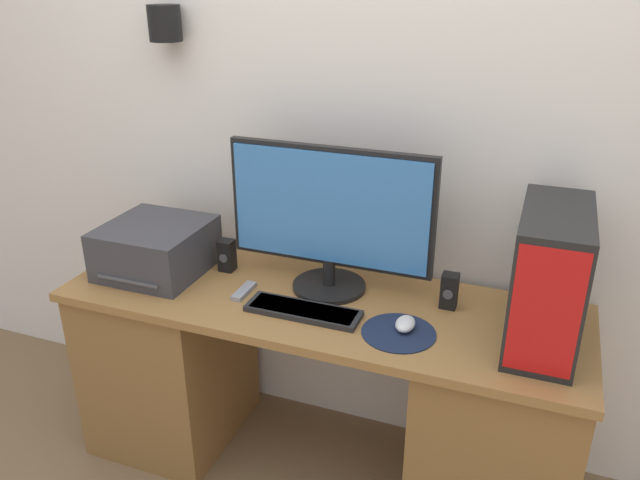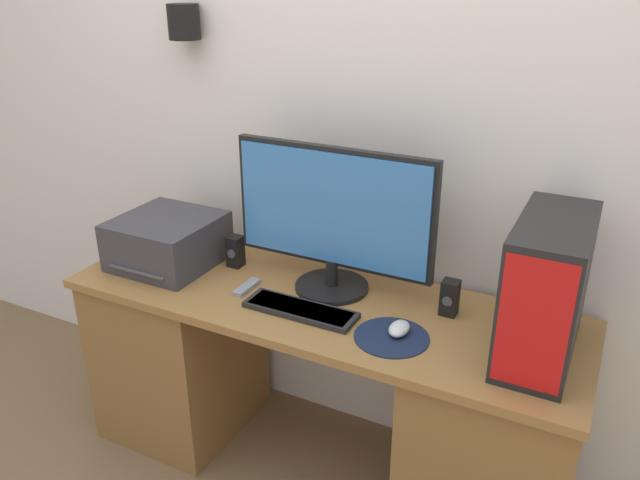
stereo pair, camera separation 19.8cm
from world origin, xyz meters
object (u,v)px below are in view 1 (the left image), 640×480
Objects in this scene: mouse at (405,324)px; speaker_right at (449,291)px; computer_tower at (548,278)px; speaker_left at (227,255)px; printer at (156,248)px; remote_control at (244,291)px; keyboard at (303,311)px; monitor at (330,215)px.

speaker_right reaches higher than mouse.
computer_tower is 1.10m from speaker_left.
remote_control is at bearing -7.08° from printer.
speaker_left is at bearing 175.72° from computer_tower.
computer_tower is at bearing 8.77° from keyboard.
monitor reaches higher than keyboard.
speaker_left is (-0.38, 0.19, 0.05)m from keyboard.
mouse is 0.43m from computer_tower.
speaker_left is (-0.70, 0.17, 0.04)m from mouse.
printer is 2.83× the size of remote_control.
computer_tower reaches higher than printer.
mouse is 0.78× the size of speaker_left.
monitor is at bearing 8.56° from printer.
computer_tower is (0.69, -0.08, -0.07)m from monitor.
speaker_right is (1.04, 0.11, -0.03)m from printer.
keyboard is 0.33m from mouse.
printer is 1.04m from speaker_right.
remote_control is (-0.57, 0.03, -0.01)m from mouse.
mouse is (0.31, -0.18, -0.25)m from monitor.
mouse is 0.21m from speaker_right.
remote_control is at bearing -166.97° from speaker_right.
speaker_left is 0.80m from speaker_right.
speaker_right is at bearing 62.57° from mouse.
mouse is at bearing -29.56° from monitor.
printer reaches higher than remote_control.
speaker_left and speaker_right have the same top height.
speaker_right is (-0.29, 0.10, -0.14)m from computer_tower.
printer is at bearing 175.09° from mouse.
monitor is 5.97× the size of speaker_left.
speaker_left reaches higher than keyboard.
mouse is 0.94m from printer.
keyboard is at bearing -9.21° from printer.
mouse is 0.72× the size of remote_control.
monitor is at bearing 28.77° from remote_control.
speaker_left is at bearing -179.60° from monitor.
printer is at bearing -158.63° from speaker_left.
mouse is at bearing -166.65° from computer_tower.
computer_tower is at bearing -4.28° from speaker_left.
speaker_left is at bearing 153.05° from keyboard.
computer_tower is at bearing 0.46° from printer.
keyboard is 0.24m from remote_control.
speaker_left is (0.24, 0.09, -0.03)m from printer.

